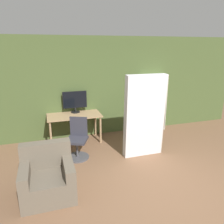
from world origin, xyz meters
TOP-DOWN VIEW (x-y plane):
  - ground_plane at (0.00, 0.00)m, footprint 16.00×16.00m
  - wall_back at (0.00, 3.09)m, footprint 8.00×0.06m
  - desk at (-1.14, 2.71)m, footprint 1.36×0.69m
  - monitor at (-1.07, 2.92)m, footprint 0.63×0.23m
  - office_chair at (-1.20, 1.85)m, footprint 0.58×0.58m
  - bookshelf at (1.11, 2.94)m, footprint 0.77×0.30m
  - mattress_near at (0.26, 1.50)m, footprint 0.91×0.26m
  - armchair at (-1.88, 0.70)m, footprint 0.85×0.80m

SIDE VIEW (x-z plane):
  - ground_plane at x=0.00m, z-range 0.00..0.00m
  - armchair at x=-1.88m, z-range -0.11..0.74m
  - office_chair at x=-1.20m, z-range -0.09..0.82m
  - desk at x=-1.14m, z-range 0.28..1.02m
  - bookshelf at x=1.11m, z-range 0.02..1.68m
  - mattress_near at x=0.26m, z-range 0.00..1.87m
  - monitor at x=-1.07m, z-range 0.77..1.34m
  - wall_back at x=0.00m, z-range 0.00..2.70m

